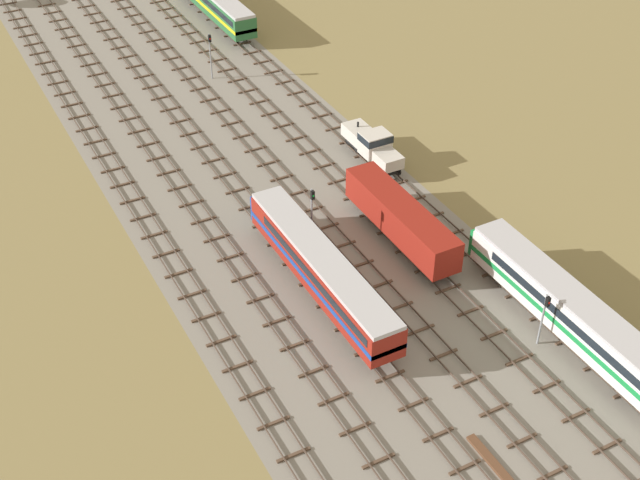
{
  "coord_description": "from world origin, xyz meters",
  "views": [
    {
      "loc": [
        -26.77,
        -18.88,
        44.26
      ],
      "look_at": [
        0.0,
        31.39,
        1.5
      ],
      "focal_mm": 48.06,
      "sensor_mm": 36.0,
      "label": 1
    }
  ],
  "objects_px": {
    "signal_post_nearest": "(312,211)",
    "signal_post_mid": "(544,313)",
    "diesel_railcar_centre_left_near": "(322,268)",
    "diesel_railcar_right_nearest": "(569,309)",
    "signal_post_near": "(210,51)",
    "freight_boxcar_centre_right_mid": "(401,218)",
    "shunter_loco_right_midfar": "(373,144)",
    "diesel_railcar_right_far": "(215,1)"
  },
  "relations": [
    {
      "from": "shunter_loco_right_midfar",
      "to": "diesel_railcar_right_nearest",
      "type": "bearing_deg",
      "value": -90.0
    },
    {
      "from": "shunter_loco_right_midfar",
      "to": "signal_post_nearest",
      "type": "relative_size",
      "value": 1.47
    },
    {
      "from": "diesel_railcar_centre_left_near",
      "to": "freight_boxcar_centre_right_mid",
      "type": "height_order",
      "value": "diesel_railcar_centre_left_near"
    },
    {
      "from": "freight_boxcar_centre_right_mid",
      "to": "signal_post_mid",
      "type": "xyz_separation_m",
      "value": [
        2.29,
        -15.56,
        0.59
      ]
    },
    {
      "from": "diesel_railcar_right_nearest",
      "to": "diesel_railcar_centre_left_near",
      "type": "xyz_separation_m",
      "value": [
        -13.76,
        12.76,
        0.0
      ]
    },
    {
      "from": "signal_post_mid",
      "to": "diesel_railcar_right_nearest",
      "type": "bearing_deg",
      "value": -4.79
    },
    {
      "from": "diesel_railcar_right_nearest",
      "to": "signal_post_near",
      "type": "xyz_separation_m",
      "value": [
        -6.88,
        52.34,
        0.86
      ]
    },
    {
      "from": "diesel_railcar_right_far",
      "to": "signal_post_near",
      "type": "distance_m",
      "value": 17.04
    },
    {
      "from": "shunter_loco_right_midfar",
      "to": "signal_post_nearest",
      "type": "distance_m",
      "value": 14.83
    },
    {
      "from": "diesel_railcar_centre_left_near",
      "to": "shunter_loco_right_midfar",
      "type": "height_order",
      "value": "diesel_railcar_centre_left_near"
    },
    {
      "from": "freight_boxcar_centre_right_mid",
      "to": "signal_post_nearest",
      "type": "distance_m",
      "value": 7.61
    },
    {
      "from": "freight_boxcar_centre_right_mid",
      "to": "signal_post_near",
      "type": "xyz_separation_m",
      "value": [
        -2.3,
        36.59,
        1.0
      ]
    },
    {
      "from": "diesel_railcar_right_far",
      "to": "signal_post_nearest",
      "type": "height_order",
      "value": "signal_post_nearest"
    },
    {
      "from": "diesel_railcar_right_nearest",
      "to": "signal_post_mid",
      "type": "bearing_deg",
      "value": 175.21
    },
    {
      "from": "diesel_railcar_centre_left_near",
      "to": "signal_post_near",
      "type": "xyz_separation_m",
      "value": [
        6.88,
        39.57,
        0.86
      ]
    },
    {
      "from": "signal_post_near",
      "to": "signal_post_nearest",
      "type": "bearing_deg",
      "value": -97.78
    },
    {
      "from": "signal_post_mid",
      "to": "freight_boxcar_centre_right_mid",
      "type": "bearing_deg",
      "value": 98.36
    },
    {
      "from": "diesel_railcar_right_far",
      "to": "signal_post_mid",
      "type": "bearing_deg",
      "value": -91.94
    },
    {
      "from": "freight_boxcar_centre_right_mid",
      "to": "signal_post_nearest",
      "type": "xyz_separation_m",
      "value": [
        -6.89,
        3.02,
        1.17
      ]
    },
    {
      "from": "freight_boxcar_centre_right_mid",
      "to": "signal_post_near",
      "type": "relative_size",
      "value": 2.57
    },
    {
      "from": "diesel_railcar_centre_left_near",
      "to": "signal_post_near",
      "type": "height_order",
      "value": "signal_post_near"
    },
    {
      "from": "signal_post_near",
      "to": "diesel_railcar_centre_left_near",
      "type": "bearing_deg",
      "value": -99.86
    },
    {
      "from": "freight_boxcar_centre_right_mid",
      "to": "signal_post_near",
      "type": "height_order",
      "value": "signal_post_near"
    },
    {
      "from": "shunter_loco_right_midfar",
      "to": "freight_boxcar_centre_right_mid",
      "type": "bearing_deg",
      "value": -110.45
    },
    {
      "from": "signal_post_nearest",
      "to": "signal_post_near",
      "type": "height_order",
      "value": "signal_post_nearest"
    },
    {
      "from": "diesel_railcar_centre_left_near",
      "to": "signal_post_mid",
      "type": "bearing_deg",
      "value": -47.63
    },
    {
      "from": "diesel_railcar_centre_left_near",
      "to": "freight_boxcar_centre_right_mid",
      "type": "distance_m",
      "value": 9.65
    },
    {
      "from": "freight_boxcar_centre_right_mid",
      "to": "diesel_railcar_centre_left_near",
      "type": "bearing_deg",
      "value": -161.98
    },
    {
      "from": "diesel_railcar_right_far",
      "to": "signal_post_mid",
      "type": "xyz_separation_m",
      "value": [
        -2.29,
        -67.71,
        0.44
      ]
    },
    {
      "from": "shunter_loco_right_midfar",
      "to": "signal_post_mid",
      "type": "bearing_deg",
      "value": -94.71
    },
    {
      "from": "diesel_railcar_centre_left_near",
      "to": "signal_post_near",
      "type": "relative_size",
      "value": 3.77
    },
    {
      "from": "signal_post_nearest",
      "to": "signal_post_mid",
      "type": "bearing_deg",
      "value": -63.72
    },
    {
      "from": "signal_post_near",
      "to": "signal_post_mid",
      "type": "relative_size",
      "value": 1.15
    },
    {
      "from": "shunter_loco_right_midfar",
      "to": "signal_post_near",
      "type": "relative_size",
      "value": 1.55
    },
    {
      "from": "diesel_railcar_centre_left_near",
      "to": "diesel_railcar_right_far",
      "type": "height_order",
      "value": "same"
    },
    {
      "from": "diesel_railcar_right_nearest",
      "to": "freight_boxcar_centre_right_mid",
      "type": "xyz_separation_m",
      "value": [
        -4.58,
        15.75,
        -0.15
      ]
    },
    {
      "from": "freight_boxcar_centre_right_mid",
      "to": "shunter_loco_right_midfar",
      "type": "distance_m",
      "value": 13.12
    },
    {
      "from": "shunter_loco_right_midfar",
      "to": "diesel_railcar_right_far",
      "type": "bearing_deg",
      "value": 90.0
    },
    {
      "from": "freight_boxcar_centre_right_mid",
      "to": "signal_post_near",
      "type": "bearing_deg",
      "value": 93.6
    },
    {
      "from": "freight_boxcar_centre_right_mid",
      "to": "signal_post_mid",
      "type": "relative_size",
      "value": 2.96
    },
    {
      "from": "diesel_railcar_right_nearest",
      "to": "signal_post_mid",
      "type": "height_order",
      "value": "signal_post_mid"
    },
    {
      "from": "diesel_railcar_right_nearest",
      "to": "shunter_loco_right_midfar",
      "type": "distance_m",
      "value": 28.04
    }
  ]
}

